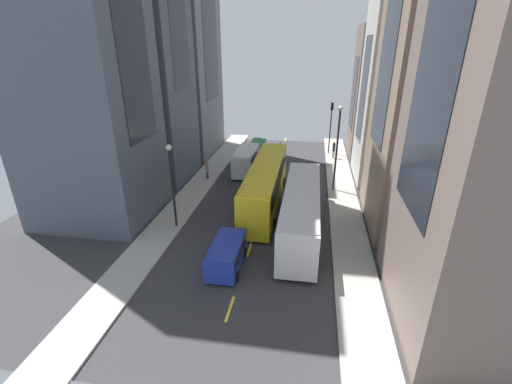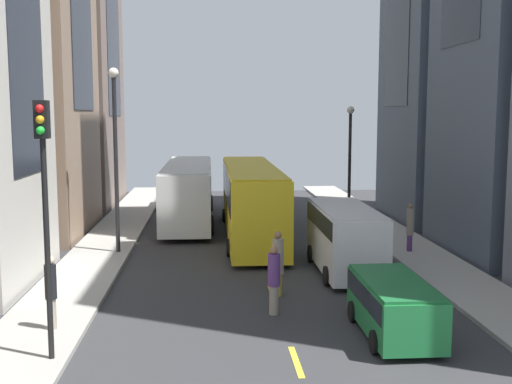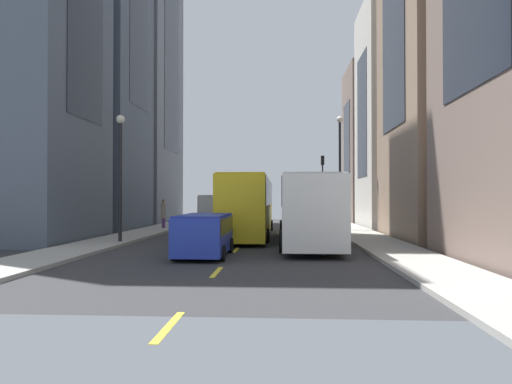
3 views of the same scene
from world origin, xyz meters
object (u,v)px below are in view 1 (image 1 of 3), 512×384
traffic_light_near_corner (331,119)px  car_blue_0 (227,253)px  pedestrian_crossing_mid (276,155)px  pedestrian_waiting_curb (280,151)px  city_bus_white (301,207)px  pedestrian_walking_far (207,168)px  streetcar_yellow (266,181)px  delivery_van_white (246,159)px  pedestrian_crossing_near (334,149)px  car_green_1 (257,147)px

traffic_light_near_corner → car_blue_0: bearing=74.7°
car_blue_0 → pedestrian_crossing_mid: (-0.90, -20.50, 0.18)m
pedestrian_crossing_mid → pedestrian_waiting_curb: bearing=44.1°
city_bus_white → pedestrian_walking_far: size_ratio=6.15×
city_bus_white → traffic_light_near_corner: (-2.70, -20.61, 2.50)m
streetcar_yellow → car_blue_0: size_ratio=3.34×
city_bus_white → car_blue_0: bearing=50.3°
delivery_van_white → pedestrian_crossing_near: 11.51m
delivery_van_white → pedestrian_crossing_near: delivery_van_white is taller
pedestrian_crossing_near → city_bus_white: bearing=-136.3°
car_blue_0 → streetcar_yellow: bearing=-96.5°
pedestrian_crossing_mid → pedestrian_crossing_near: pedestrian_crossing_near is taller
city_bus_white → delivery_van_white: 13.77m
pedestrian_crossing_mid → pedestrian_walking_far: bearing=-173.3°
streetcar_yellow → pedestrian_crossing_mid: (0.23, -10.57, -0.95)m
city_bus_white → pedestrian_crossing_mid: bearing=-77.0°
city_bus_white → traffic_light_near_corner: bearing=-97.5°
car_green_1 → pedestrian_walking_far: 10.71m
city_bus_white → pedestrian_waiting_curb: (3.18, -17.10, -0.87)m
car_blue_0 → pedestrian_crossing_mid: pedestrian_crossing_mid is taller
car_green_1 → pedestrian_waiting_curb: 3.80m
delivery_van_white → pedestrian_crossing_mid: 4.23m
car_green_1 → car_blue_0: bearing=94.4°
city_bus_white → pedestrian_crossing_mid: city_bus_white is taller
pedestrian_crossing_mid → traffic_light_near_corner: (-6.21, -5.42, 3.33)m
city_bus_white → pedestrian_waiting_curb: 17.41m
car_green_1 → delivery_van_white: bearing=88.9°
car_green_1 → pedestrian_crossing_near: 9.56m
delivery_van_white → pedestrian_crossing_near: bearing=-147.1°
delivery_van_white → pedestrian_crossing_near: size_ratio=2.84×
delivery_van_white → pedestrian_crossing_mid: delivery_van_white is taller
pedestrian_crossing_near → car_blue_0: bearing=-144.3°
streetcar_yellow → car_blue_0: bearing=83.5°
pedestrian_crossing_mid → traffic_light_near_corner: 8.90m
pedestrian_walking_far → pedestrian_crossing_near: bearing=139.1°
delivery_van_white → car_green_1: 7.11m
car_blue_0 → pedestrian_waiting_curb: 22.45m
car_green_1 → city_bus_white: bearing=108.1°
pedestrian_crossing_mid → pedestrian_walking_far: 8.82m
city_bus_white → streetcar_yellow: streetcar_yellow is taller
delivery_van_white → traffic_light_near_corner: 12.81m
delivery_van_white → pedestrian_crossing_mid: (-2.93, -3.03, -0.34)m
pedestrian_waiting_curb → pedestrian_crossing_near: bearing=9.9°
car_blue_0 → pedestrian_crossing_near: 24.93m
car_green_1 → traffic_light_near_corner: 9.79m
traffic_light_near_corner → pedestrian_waiting_curb: bearing=30.8°
car_blue_0 → traffic_light_near_corner: bearing=-105.3°
car_blue_0 → car_green_1: bearing=-85.6°
city_bus_white → pedestrian_waiting_curb: city_bus_white is taller
city_bus_white → pedestrian_waiting_curb: size_ratio=6.02×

